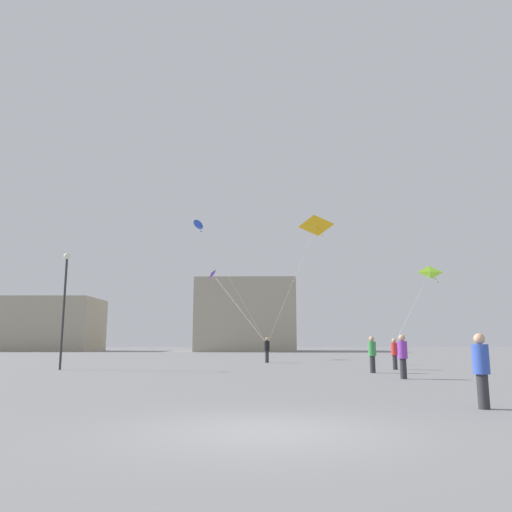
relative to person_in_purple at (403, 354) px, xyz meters
The scene contains 13 objects.
ground_plane 13.08m from the person_in_purple, 116.33° to the right, with size 300.00×300.00×0.00m, color slate.
person_in_purple is the anchor object (origin of this frame).
person_in_green 3.92m from the person_in_purple, 94.15° to the left, with size 0.37×0.37×1.72m.
person_in_blue 9.08m from the person_in_purple, 96.14° to the right, with size 0.36×0.36×1.63m.
person_in_red 6.99m from the person_in_purple, 76.76° to the left, with size 0.36×0.36×1.64m.
person_in_black 16.73m from the person_in_purple, 107.09° to the left, with size 0.39×0.39×1.79m.
kite_violet_delta 26.48m from the person_in_purple, 111.50° to the left, with size 5.02×8.71×6.48m.
kite_amber_delta 14.32m from the person_in_purple, 98.70° to the left, with size 4.10×4.96×8.14m.
kite_lime_delta 12.43m from the person_in_purple, 64.03° to the left, with size 4.08×3.89×4.76m.
kite_cobalt_diamond 20.51m from the person_in_purple, 122.17° to the left, with size 5.55×1.06×9.05m.
building_left_hall 76.34m from the person_in_purple, 124.12° to the left, with size 22.61×11.70×8.58m.
building_centre_hall 64.06m from the person_in_purple, 96.10° to the left, with size 15.95×18.09×11.26m.
lamppost_east 17.74m from the person_in_purple, 157.21° to the left, with size 0.36×0.36×6.25m.
Camera 1 is at (-0.25, -8.54, 1.43)m, focal length 35.12 mm.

